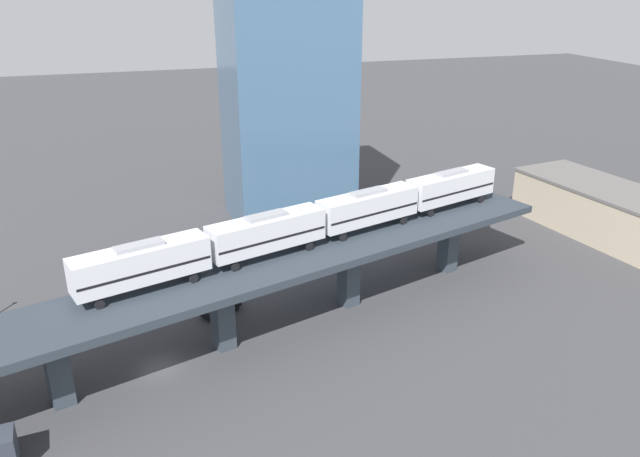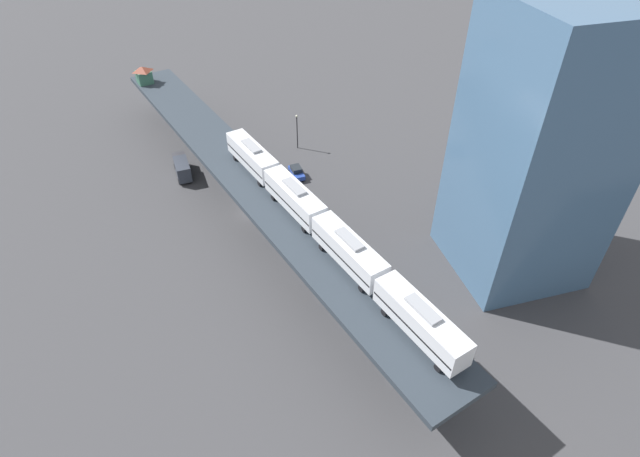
% 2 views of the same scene
% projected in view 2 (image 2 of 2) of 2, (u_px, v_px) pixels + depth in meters
% --- Properties ---
extents(ground_plane, '(400.00, 400.00, 0.00)m').
position_uv_depth(ground_plane, '(250.00, 213.00, 80.77)').
color(ground_plane, '#38383A').
extents(elevated_viaduct, '(35.03, 90.41, 7.58)m').
position_uv_depth(elevated_viaduct, '(246.00, 179.00, 76.73)').
color(elevated_viaduct, '#283039').
rests_on(elevated_viaduct, ground).
extents(subway_train, '(17.29, 48.43, 4.45)m').
position_uv_depth(subway_train, '(320.00, 222.00, 62.77)').
color(subway_train, silver).
rests_on(subway_train, elevated_viaduct).
extents(signal_hut, '(4.02, 4.02, 3.40)m').
position_uv_depth(signal_hut, '(144.00, 75.00, 100.64)').
color(signal_hut, '#33604C').
rests_on(signal_hut, elevated_viaduct).
extents(street_car_blue, '(2.27, 4.55, 1.89)m').
position_uv_depth(street_car_blue, '(296.00, 172.00, 88.40)').
color(street_car_blue, '#233D93').
rests_on(street_car_blue, ground).
extents(street_car_black, '(3.85, 4.69, 1.89)m').
position_uv_depth(street_car_black, '(312.00, 225.00, 76.83)').
color(street_car_black, black).
rests_on(street_car_black, ground).
extents(delivery_truck, '(2.93, 7.38, 3.20)m').
position_uv_depth(delivery_truck, '(182.00, 167.00, 88.09)').
color(delivery_truck, '#333338').
rests_on(delivery_truck, ground).
extents(street_lamp, '(0.44, 0.44, 6.94)m').
position_uv_depth(street_lamp, '(297.00, 129.00, 94.04)').
color(street_lamp, black).
rests_on(street_lamp, ground).
extents(office_tower, '(16.00, 16.00, 36.00)m').
position_uv_depth(office_tower, '(539.00, 152.00, 60.71)').
color(office_tower, '#3D5B7A').
rests_on(office_tower, ground).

